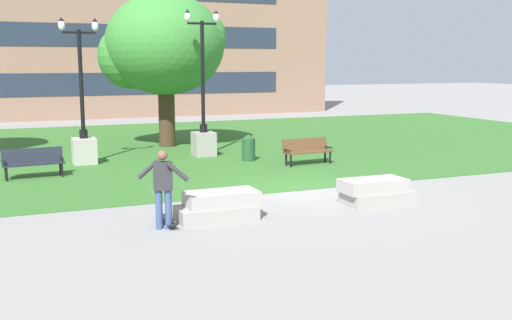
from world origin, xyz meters
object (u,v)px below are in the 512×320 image
Objects in this scene: concrete_block_center at (219,206)px; park_bench_near_right at (33,161)px; concrete_block_left at (376,192)px; lamp_post_right at (84,135)px; lamp_post_center at (203,127)px; person_skateboarder at (163,184)px; skateboard at (167,221)px; park_bench_near_left at (307,149)px; trash_bin at (249,147)px.

park_bench_near_right reaches higher than concrete_block_center.
concrete_block_left is 0.38× the size of lamp_post_right.
lamp_post_center is at bearing 2.01° from lamp_post_right.
skateboard is (0.13, 0.26, -0.89)m from person_skateboarder.
concrete_block_center reaches higher than skateboard.
concrete_block_center is 9.44m from lamp_post_center.
lamp_post_right is at bearing 124.23° from concrete_block_left.
park_bench_near_right is (-2.48, 6.90, 0.45)m from skateboard.
concrete_block_left is 5.98m from park_bench_near_left.
skateboard is 0.20× the size of lamp_post_right.
lamp_post_center is 2.17m from trash_bin.
concrete_block_center and concrete_block_left have the same top height.
skateboard is at bearing -123.37° from trash_bin.
concrete_block_center is 1.94× the size of trash_bin.
person_skateboarder is 0.34× the size of lamp_post_right.
concrete_block_left is 10.47m from park_bench_near_right.
concrete_block_center is 0.34× the size of lamp_post_center.
park_bench_near_right is 6.60m from lamp_post_center.
trash_bin is (-0.53, 7.39, 0.20)m from concrete_block_left.
concrete_block_center is 1.24m from skateboard.
lamp_post_right reaches higher than concrete_block_left.
concrete_block_left is 0.35× the size of lamp_post_center.
park_bench_near_right is 0.37× the size of lamp_post_right.
trash_bin is at bearing 94.08° from concrete_block_left.
person_skateboarder is 9.14m from trash_bin.
concrete_block_left is at bearing 2.59° from person_skateboarder.
trash_bin is at bearing 56.83° from person_skateboarder.
concrete_block_center is at bearing -131.98° from park_bench_near_left.
park_bench_near_left is at bearing -43.42° from trash_bin.
person_skateboarder is 0.93× the size of park_bench_near_right.
park_bench_near_right is (-3.69, 6.84, 0.23)m from concrete_block_center.
lamp_post_right is (1.76, 2.07, 0.50)m from park_bench_near_right.
park_bench_near_right is at bearing 173.48° from park_bench_near_left.
park_bench_near_left is at bearing 42.97° from person_skateboarder.
concrete_block_left is 5.57m from person_skateboarder.
concrete_block_center is at bearing -116.46° from trash_bin.
trash_bin reaches higher than concrete_block_center.
person_skateboarder reaches higher than concrete_block_center.
park_bench_near_left is (6.59, 6.13, -0.43)m from person_skateboarder.
park_bench_near_right is 2.76m from lamp_post_right.
lamp_post_right is at bearing 94.57° from skateboard.
concrete_block_center is at bearing -77.77° from lamp_post_right.
concrete_block_left is (4.17, -0.06, 0.00)m from concrete_block_center.
park_bench_near_left reaches higher than concrete_block_center.
lamp_post_right is at bearing 102.23° from concrete_block_center.
park_bench_near_left is at bearing 79.74° from concrete_block_left.
concrete_block_left is at bearing -41.28° from park_bench_near_right.
trash_bin is (1.15, -1.74, -0.61)m from lamp_post_center.
trash_bin is at bearing -56.53° from lamp_post_center.
person_skateboarder is at bearing -137.03° from park_bench_near_left.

